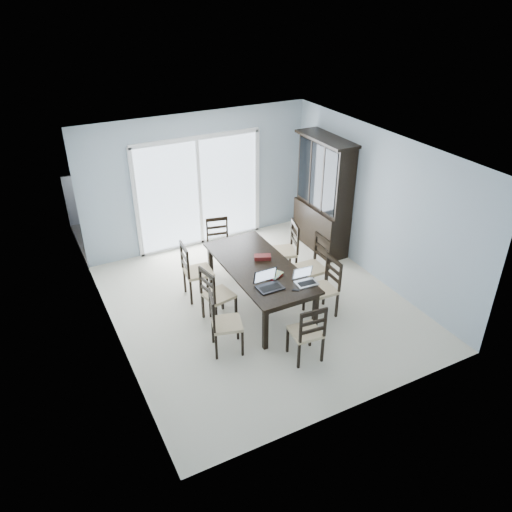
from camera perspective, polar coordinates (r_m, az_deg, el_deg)
The scene contains 24 objects.
floor at distance 8.21m, azimuth 0.33°, elevation -5.61°, with size 5.00×5.00×0.00m, color #EDE7CB.
ceiling at distance 7.04m, azimuth 0.39°, elevation 11.95°, with size 5.00×5.00×0.00m, color white.
back_wall at distance 9.63m, azimuth -6.62°, elevation 8.51°, with size 4.50×0.02×2.60m, color #9EAFBC.
wall_left at distance 6.92m, azimuth -16.40°, elevation -1.50°, with size 0.02×5.00×2.60m, color #9EAFBC.
wall_right at distance 8.71m, azimuth 13.65°, elevation 5.51°, with size 0.02×5.00×2.60m, color #9EAFBC.
balcony at distance 11.04m, azimuth -8.12°, elevation 3.58°, with size 4.50×2.00×0.10m, color gray.
railing at distance 11.68m, azimuth -10.04°, elevation 8.13°, with size 4.50×0.06×1.10m, color #99999E.
dining_table at distance 7.85m, azimuth 0.34°, elevation -1.59°, with size 1.00×2.20×0.75m.
china_hutch at distance 9.57m, azimuth 7.70°, elevation 6.81°, with size 0.50×1.38×2.20m.
sliding_door at distance 9.69m, azimuth -6.50°, elevation 7.29°, with size 2.52×0.05×2.18m.
chair_left_near at distance 6.99m, azimuth -4.15°, elevation -6.98°, with size 0.51×0.51×1.09m.
chair_left_mid at distance 7.56m, azimuth -4.89°, elevation -3.89°, with size 0.49×0.48×1.09m.
chair_left_far at distance 8.15m, azimuth -7.33°, elevation -1.09°, with size 0.48×0.47×1.15m.
chair_right_near at distance 7.81m, azimuth 8.11°, elevation -2.85°, with size 0.44×0.43×1.10m.
chair_right_mid at distance 8.27m, azimuth 6.87°, elevation -0.41°, with size 0.46×0.45×1.19m.
chair_right_far at distance 8.73m, azimuth 3.71°, elevation 1.38°, with size 0.55×0.54×1.17m.
chair_end_near at distance 6.83m, azimuth 6.08°, elevation -8.21°, with size 0.44×0.45×1.07m.
chair_end_far at distance 9.04m, azimuth -4.32°, elevation 2.06°, with size 0.48×0.49×1.08m.
laptop_dark at distance 7.23m, azimuth 1.62°, elevation -3.29°, with size 0.37×0.26×0.26m.
laptop_silver at distance 7.37m, azimuth 5.80°, elevation -2.81°, with size 0.34×0.25×0.22m.
book_stack at distance 7.53m, azimuth 2.04°, elevation -2.19°, with size 0.31×0.29×0.04m.
cell_phone at distance 7.23m, azimuth 4.55°, elevation -3.90°, with size 0.10×0.05×0.01m, color black.
game_box at distance 7.97m, azimuth 0.75°, elevation -0.14°, with size 0.27×0.13×0.07m, color #4C130F.
hot_tub at distance 10.80m, azimuth -9.61°, elevation 5.70°, with size 1.94×1.80×0.87m.
Camera 1 is at (-3.12, -5.94, 4.73)m, focal length 35.00 mm.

